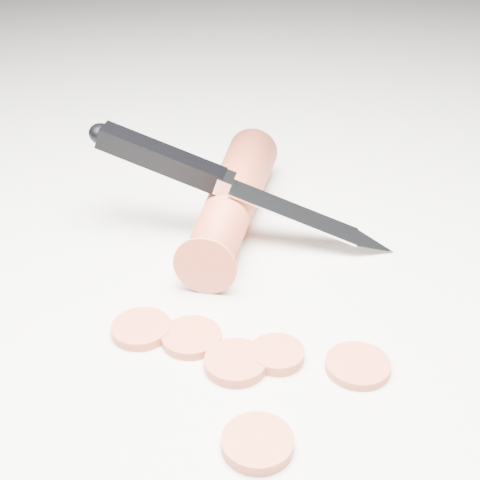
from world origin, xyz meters
name	(u,v)px	position (x,y,z in m)	size (l,w,h in m)	color
ground	(205,316)	(0.00, 0.00, 0.00)	(2.40, 2.40, 0.00)	silver
carrot	(233,200)	(0.07, 0.10, 0.02)	(0.04, 0.04, 0.19)	#C03D21
carrot_slice_0	(358,365)	(0.06, -0.09, 0.00)	(0.04, 0.04, 0.01)	#C84D30
carrot_slice_1	(258,443)	(-0.02, -0.11, 0.00)	(0.04, 0.04, 0.01)	#C84D30
carrot_slice_2	(191,337)	(-0.02, -0.02, 0.00)	(0.04, 0.04, 0.01)	#C84D30
carrot_slice_3	(236,363)	(0.00, -0.05, 0.00)	(0.04, 0.04, 0.01)	#C84D30
carrot_slice_4	(141,329)	(-0.04, 0.00, 0.00)	(0.04, 0.04, 0.01)	#C84D30
carrot_slice_5	(277,354)	(0.02, -0.06, 0.00)	(0.03, 0.03, 0.01)	#C84D30
kitchen_knife	(242,186)	(0.07, 0.08, 0.04)	(0.20, 0.17, 0.09)	silver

